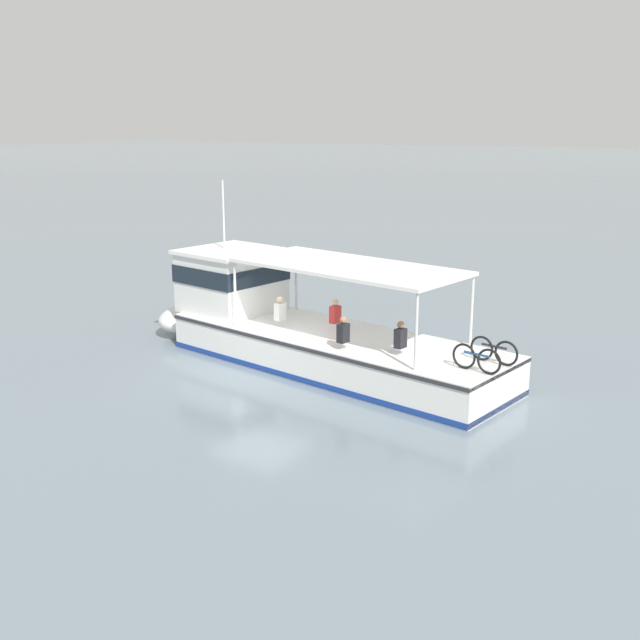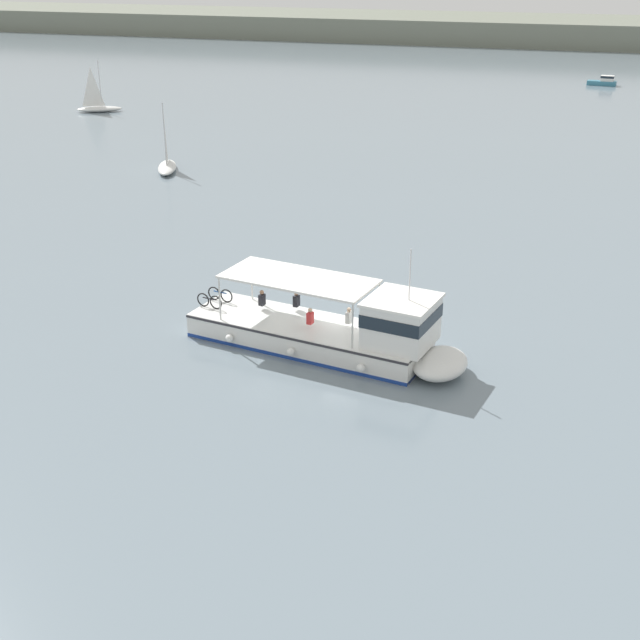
{
  "view_description": "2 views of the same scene",
  "coord_description": "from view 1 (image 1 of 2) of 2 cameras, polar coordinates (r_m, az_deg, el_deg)",
  "views": [
    {
      "loc": [
        -12.73,
        17.4,
        7.16
      ],
      "look_at": [
        -1.26,
        -1.35,
        1.4
      ],
      "focal_mm": 42.85,
      "sensor_mm": 36.0,
      "label": 1
    },
    {
      "loc": [
        9.4,
        -33.96,
        16.39
      ],
      "look_at": [
        -1.26,
        -1.35,
        1.4
      ],
      "focal_mm": 48.02,
      "sensor_mm": 36.0,
      "label": 2
    }
  ],
  "objects": [
    {
      "name": "ferry_main",
      "position": [
        23.48,
        -1.88,
        -0.5
      ],
      "size": [
        13.03,
        5.07,
        5.32
      ],
      "color": "white",
      "rests_on": "ground"
    },
    {
      "name": "ground_plane",
      "position": [
        22.72,
        -4.49,
        -3.73
      ],
      "size": [
        400.0,
        400.0,
        0.0
      ],
      "primitive_type": "plane",
      "color": "slate"
    }
  ]
}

